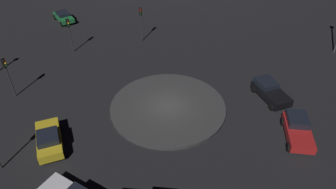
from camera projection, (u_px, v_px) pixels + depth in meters
The scene contains 9 objects.
ground_plane at pixel (168, 108), 28.55m from camera, with size 116.30×116.30×0.00m, color black.
roundabout_island at pixel (168, 107), 28.46m from camera, with size 10.56×10.56×0.27m, color #383838.
car_yellow at pixel (49, 139), 24.24m from camera, with size 4.56×3.09×1.51m.
car_black at pixel (270, 91), 29.39m from camera, with size 4.46×3.16×1.47m.
car_green at pixel (64, 17), 43.51m from camera, with size 4.16×2.24×1.34m.
car_red at pixel (298, 129), 25.17m from camera, with size 4.21×4.36×1.52m.
traffic_light_east at pixel (69, 29), 35.19m from camera, with size 0.37×0.33×4.12m.
traffic_light_southeast at pixel (141, 18), 37.29m from camera, with size 0.39×0.37×4.33m.
traffic_light_northeast at pixel (7, 70), 28.25m from camera, with size 0.39×0.38×4.13m.
Camera 1 is at (-16.97, 14.05, 18.19)m, focal length 33.20 mm.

